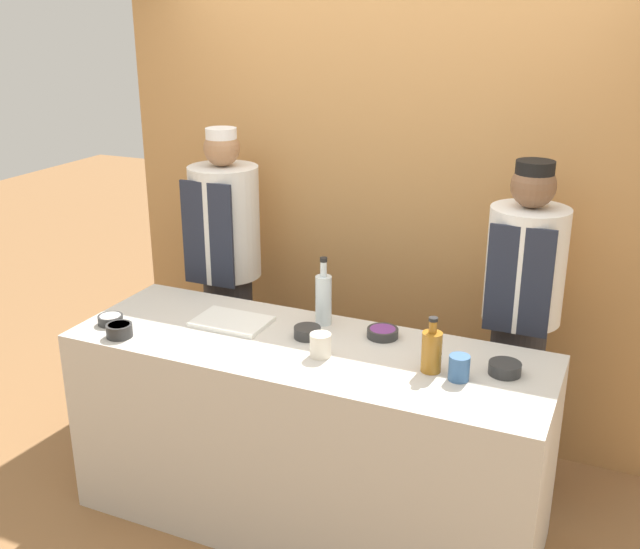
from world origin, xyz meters
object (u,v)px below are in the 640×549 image
Objects in this scene: chef_right at (520,321)px; bottle_clear at (323,298)px; sauce_bowl_red at (505,368)px; cutting_board at (232,322)px; sauce_bowl_orange at (119,330)px; sauce_bowl_purple at (383,332)px; sauce_bowl_brown at (307,332)px; sauce_bowl_white at (110,319)px; bottle_amber at (432,350)px; chef_left at (227,271)px; cup_blue at (459,368)px; cup_cream at (321,345)px.

bottle_clear is at bearing -152.69° from chef_right.
sauce_bowl_red is 0.38× the size of cutting_board.
sauce_bowl_orange reaches higher than sauce_bowl_purple.
sauce_bowl_white is (-0.90, -0.23, -0.00)m from sauce_bowl_brown.
sauce_bowl_red is at bearing 18.94° from bottle_amber.
cutting_board is at bearing -57.54° from chef_left.
sauce_bowl_brown is 0.86× the size of sauce_bowl_purple.
chef_left reaches higher than sauce_bowl_orange.
sauce_bowl_purple is 1.26m from sauce_bowl_white.
chef_right is (1.60, 0.93, -0.04)m from sauce_bowl_orange.
cup_blue is (0.12, -0.03, -0.04)m from bottle_amber.
sauce_bowl_white is 1.79m from sauce_bowl_red.
chef_right reaches higher than bottle_amber.
sauce_bowl_red is 0.08× the size of chef_left.
cup_blue reaches higher than sauce_bowl_purple.
sauce_bowl_red is at bearing -10.97° from bottle_clear.
bottle_amber reaches higher than sauce_bowl_red.
sauce_bowl_orange reaches higher than cutting_board.
sauce_bowl_white is at bearing -172.32° from sauce_bowl_red.
chef_left is at bearing 153.08° from bottle_amber.
sauce_bowl_white is at bearing -162.73° from sauce_bowl_purple.
cup_blue is 0.06× the size of chef_left.
sauce_bowl_purple is (1.08, 0.47, -0.01)m from sauce_bowl_orange.
cutting_board is at bearing -179.68° from sauce_bowl_red.
bottle_clear is (-0.30, 0.03, 0.10)m from sauce_bowl_purple.
bottle_amber reaches higher than sauce_bowl_white.
sauce_bowl_white is 0.56m from cutting_board.
cutting_board is (-1.26, -0.01, -0.02)m from sauce_bowl_red.
chef_right is (-0.04, 0.60, -0.04)m from sauce_bowl_red.
chef_right reaches higher than sauce_bowl_orange.
sauce_bowl_white is 1.50m from bottle_amber.
bottle_amber reaches higher than cup_blue.
sauce_bowl_purple is 1.36× the size of cup_blue.
bottle_clear is at bearing 155.90° from bottle_amber.
sauce_bowl_purple is 0.38m from bottle_amber.
sauce_bowl_red reaches higher than cutting_board.
chef_left is 1.60m from chef_right.
sauce_bowl_purple is 1.07× the size of sauce_bowl_red.
bottle_clear is at bearing 157.77° from cup_blue.
bottle_clear is 0.77m from cup_blue.
sauce_bowl_red reaches higher than sauce_bowl_white.
sauce_bowl_brown is 0.07× the size of chef_right.
chef_left is at bearing 122.46° from cutting_board.
cup_blue is at bearing -5.98° from cutting_board.
sauce_bowl_purple is at bearing 24.60° from sauce_bowl_brown.
cup_cream is (0.90, 0.18, 0.02)m from sauce_bowl_orange.
cutting_board is 0.54m from cup_cream.
chef_right is at bearing 35.83° from sauce_bowl_brown.
sauce_bowl_red is 1.27× the size of cup_blue.
sauce_bowl_red is (0.57, -0.14, 0.00)m from sauce_bowl_purple.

